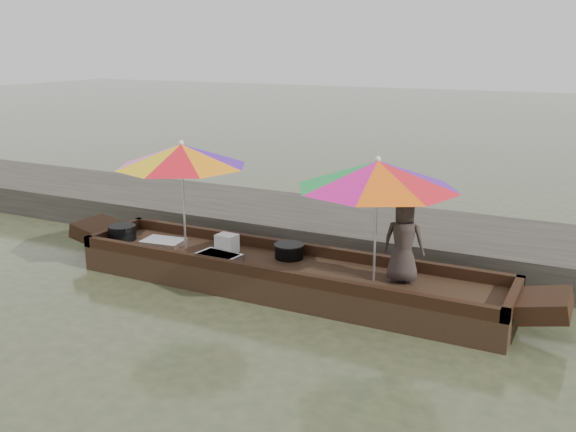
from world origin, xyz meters
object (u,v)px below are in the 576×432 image
at_px(charcoal_grill, 289,252).
at_px(umbrella_stern, 376,220).
at_px(supply_bag, 227,243).
at_px(umbrella_bow, 183,196).
at_px(vendor, 404,241).
at_px(tray_crayfish, 217,258).
at_px(cooking_pot, 122,233).
at_px(boat_hull, 285,278).
at_px(tray_scallop, 163,242).

bearing_deg(charcoal_grill, umbrella_stern, -12.49).
xyz_separation_m(supply_bag, umbrella_bow, (-0.63, -0.12, 0.65)).
xyz_separation_m(supply_bag, vendor, (2.53, 0.01, 0.39)).
bearing_deg(supply_bag, tray_crayfish, -77.94).
height_order(cooking_pot, umbrella_stern, umbrella_stern).
relative_size(supply_bag, umbrella_bow, 0.15).
distance_m(boat_hull, vendor, 1.71).
bearing_deg(tray_crayfish, umbrella_bow, 160.45).
distance_m(tray_crayfish, umbrella_stern, 2.26).
distance_m(cooking_pot, vendor, 4.27).
xyz_separation_m(tray_scallop, supply_bag, (1.05, 0.09, 0.10)).
bearing_deg(boat_hull, tray_crayfish, -164.30).
relative_size(cooking_pot, supply_bag, 1.46).
xyz_separation_m(tray_crayfish, vendor, (2.45, 0.38, 0.48)).
relative_size(boat_hull, vendor, 5.65).
relative_size(tray_scallop, umbrella_bow, 0.32).
bearing_deg(umbrella_stern, cooking_pot, -178.94).
height_order(tray_crayfish, umbrella_bow, umbrella_bow).
distance_m(cooking_pot, umbrella_stern, 3.98).
bearing_deg(boat_hull, cooking_pot, -178.45).
xyz_separation_m(tray_crayfish, umbrella_stern, (2.13, 0.25, 0.73)).
relative_size(cooking_pot, tray_crayfish, 0.69).
distance_m(tray_crayfish, umbrella_bow, 1.04).
xyz_separation_m(cooking_pot, vendor, (4.25, 0.20, 0.41)).
bearing_deg(charcoal_grill, vendor, -5.67).
bearing_deg(boat_hull, tray_scallop, 179.12).
bearing_deg(vendor, supply_bag, -3.95).
bearing_deg(umbrella_bow, charcoal_grill, 10.95).
bearing_deg(supply_bag, cooking_pot, -173.74).
xyz_separation_m(charcoal_grill, umbrella_stern, (1.32, -0.29, 0.68)).
height_order(tray_crayfish, supply_bag, supply_bag).
distance_m(tray_scallop, charcoal_grill, 1.95).
height_order(boat_hull, cooking_pot, cooking_pot).
height_order(boat_hull, vendor, vendor).
height_order(charcoal_grill, supply_bag, supply_bag).
height_order(tray_scallop, umbrella_stern, umbrella_stern).
xyz_separation_m(tray_crayfish, umbrella_bow, (-0.70, 0.25, 0.73)).
height_order(boat_hull, charcoal_grill, charcoal_grill).
bearing_deg(cooking_pot, umbrella_stern, 1.06).
distance_m(boat_hull, charcoal_grill, 0.40).
xyz_separation_m(charcoal_grill, umbrella_bow, (-1.51, -0.29, 0.68)).
relative_size(tray_scallop, umbrella_stern, 0.30).
bearing_deg(boat_hull, supply_bag, 173.15).
bearing_deg(umbrella_stern, umbrella_bow, 180.00).
distance_m(charcoal_grill, umbrella_stern, 1.52).
bearing_deg(vendor, umbrella_bow, -1.90).
bearing_deg(umbrella_bow, umbrella_stern, 0.00).
bearing_deg(tray_scallop, boat_hull, -0.88).
bearing_deg(supply_bag, charcoal_grill, 11.25).
bearing_deg(cooking_pot, supply_bag, 6.26).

